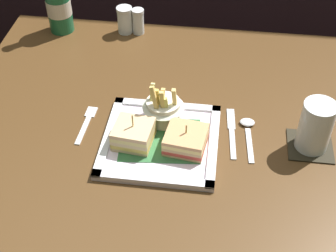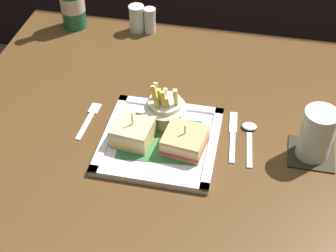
{
  "view_description": "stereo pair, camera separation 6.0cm",
  "coord_description": "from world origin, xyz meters",
  "px_view_note": "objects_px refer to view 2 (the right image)",
  "views": [
    {
      "loc": [
        0.09,
        -0.81,
        1.54
      ],
      "look_at": [
        -0.01,
        -0.02,
        0.79
      ],
      "focal_mm": 52.4,
      "sensor_mm": 36.0,
      "label": 1
    },
    {
      "loc": [
        0.15,
        -0.8,
        1.54
      ],
      "look_at": [
        -0.01,
        -0.02,
        0.79
      ],
      "focal_mm": 52.4,
      "sensor_mm": 36.0,
      "label": 2
    }
  ],
  "objects_px": {
    "sandwich_half_right": "(185,141)",
    "water_glass": "(316,137)",
    "pepper_shaker": "(150,22)",
    "square_plate": "(160,141)",
    "dining_table": "(175,177)",
    "spoon": "(249,133)",
    "knife": "(233,134)",
    "salt_shaker": "(137,20)",
    "fork": "(89,118)",
    "sandwich_half_left": "(133,132)",
    "fries_cup": "(165,107)"
  },
  "relations": [
    {
      "from": "dining_table",
      "to": "square_plate",
      "type": "bearing_deg",
      "value": -132.49
    },
    {
      "from": "spoon",
      "to": "pepper_shaker",
      "type": "xyz_separation_m",
      "value": [
        -0.32,
        0.38,
        0.03
      ]
    },
    {
      "from": "spoon",
      "to": "salt_shaker",
      "type": "distance_m",
      "value": 0.53
    },
    {
      "from": "water_glass",
      "to": "fork",
      "type": "xyz_separation_m",
      "value": [
        -0.52,
        0.01,
        -0.05
      ]
    },
    {
      "from": "water_glass",
      "to": "salt_shaker",
      "type": "relative_size",
      "value": 1.5
    },
    {
      "from": "water_glass",
      "to": "pepper_shaker",
      "type": "distance_m",
      "value": 0.62
    },
    {
      "from": "knife",
      "to": "sandwich_half_right",
      "type": "bearing_deg",
      "value": -143.54
    },
    {
      "from": "fork",
      "to": "salt_shaker",
      "type": "bearing_deg",
      "value": 87.82
    },
    {
      "from": "sandwich_half_right",
      "to": "pepper_shaker",
      "type": "bearing_deg",
      "value": 111.98
    },
    {
      "from": "square_plate",
      "to": "pepper_shaker",
      "type": "distance_m",
      "value": 0.47
    },
    {
      "from": "dining_table",
      "to": "pepper_shaker",
      "type": "xyz_separation_m",
      "value": [
        -0.16,
        0.42,
        0.18
      ]
    },
    {
      "from": "sandwich_half_right",
      "to": "water_glass",
      "type": "relative_size",
      "value": 0.82
    },
    {
      "from": "sandwich_half_left",
      "to": "salt_shaker",
      "type": "distance_m",
      "value": 0.48
    },
    {
      "from": "square_plate",
      "to": "sandwich_half_left",
      "type": "distance_m",
      "value": 0.07
    },
    {
      "from": "square_plate",
      "to": "fork",
      "type": "height_order",
      "value": "square_plate"
    },
    {
      "from": "water_glass",
      "to": "pepper_shaker",
      "type": "bearing_deg",
      "value": 138.03
    },
    {
      "from": "sandwich_half_left",
      "to": "fork",
      "type": "height_order",
      "value": "sandwich_half_left"
    },
    {
      "from": "water_glass",
      "to": "knife",
      "type": "bearing_deg",
      "value": 170.86
    },
    {
      "from": "dining_table",
      "to": "sandwich_half_left",
      "type": "distance_m",
      "value": 0.21
    },
    {
      "from": "fries_cup",
      "to": "pepper_shaker",
      "type": "height_order",
      "value": "fries_cup"
    },
    {
      "from": "dining_table",
      "to": "square_plate",
      "type": "distance_m",
      "value": 0.16
    },
    {
      "from": "fork",
      "to": "salt_shaker",
      "type": "xyz_separation_m",
      "value": [
        0.02,
        0.4,
        0.03
      ]
    },
    {
      "from": "sandwich_half_right",
      "to": "pepper_shaker",
      "type": "xyz_separation_m",
      "value": [
        -0.19,
        0.46,
        0.0
      ]
    },
    {
      "from": "fries_cup",
      "to": "knife",
      "type": "relative_size",
      "value": 0.66
    },
    {
      "from": "sandwich_half_left",
      "to": "square_plate",
      "type": "bearing_deg",
      "value": 13.08
    },
    {
      "from": "salt_shaker",
      "to": "sandwich_half_left",
      "type": "bearing_deg",
      "value": -76.68
    },
    {
      "from": "sandwich_half_right",
      "to": "fork",
      "type": "height_order",
      "value": "sandwich_half_right"
    },
    {
      "from": "dining_table",
      "to": "sandwich_half_left",
      "type": "relative_size",
      "value": 11.84
    },
    {
      "from": "water_glass",
      "to": "knife",
      "type": "xyz_separation_m",
      "value": [
        -0.18,
        0.03,
        -0.05
      ]
    },
    {
      "from": "sandwich_half_left",
      "to": "spoon",
      "type": "height_order",
      "value": "sandwich_half_left"
    },
    {
      "from": "spoon",
      "to": "square_plate",
      "type": "bearing_deg",
      "value": -160.65
    },
    {
      "from": "fork",
      "to": "spoon",
      "type": "height_order",
      "value": "spoon"
    },
    {
      "from": "spoon",
      "to": "sandwich_half_right",
      "type": "bearing_deg",
      "value": -149.1
    },
    {
      "from": "square_plate",
      "to": "spoon",
      "type": "height_order",
      "value": "square_plate"
    },
    {
      "from": "square_plate",
      "to": "knife",
      "type": "distance_m",
      "value": 0.17
    },
    {
      "from": "fork",
      "to": "spoon",
      "type": "xyz_separation_m",
      "value": [
        0.38,
        0.02,
        0.0
      ]
    },
    {
      "from": "sandwich_half_left",
      "to": "pepper_shaker",
      "type": "height_order",
      "value": "sandwich_half_left"
    },
    {
      "from": "sandwich_half_right",
      "to": "pepper_shaker",
      "type": "height_order",
      "value": "same"
    },
    {
      "from": "square_plate",
      "to": "sandwich_half_left",
      "type": "bearing_deg",
      "value": -166.92
    },
    {
      "from": "sandwich_half_left",
      "to": "sandwich_half_right",
      "type": "bearing_deg",
      "value": -0.0
    },
    {
      "from": "fork",
      "to": "spoon",
      "type": "relative_size",
      "value": 0.93
    },
    {
      "from": "dining_table",
      "to": "spoon",
      "type": "relative_size",
      "value": 7.67
    },
    {
      "from": "sandwich_half_left",
      "to": "salt_shaker",
      "type": "height_order",
      "value": "sandwich_half_left"
    },
    {
      "from": "dining_table",
      "to": "spoon",
      "type": "xyz_separation_m",
      "value": [
        0.17,
        0.04,
        0.15
      ]
    },
    {
      "from": "salt_shaker",
      "to": "fries_cup",
      "type": "bearing_deg",
      "value": -66.67
    },
    {
      "from": "dining_table",
      "to": "knife",
      "type": "bearing_deg",
      "value": 12.31
    },
    {
      "from": "sandwich_half_left",
      "to": "spoon",
      "type": "relative_size",
      "value": 0.65
    },
    {
      "from": "dining_table",
      "to": "square_plate",
      "type": "relative_size",
      "value": 4.2
    },
    {
      "from": "sandwich_half_left",
      "to": "sandwich_half_right",
      "type": "xyz_separation_m",
      "value": [
        0.12,
        -0.0,
        -0.0
      ]
    },
    {
      "from": "square_plate",
      "to": "fries_cup",
      "type": "xyz_separation_m",
      "value": [
        -0.0,
        0.07,
        0.04
      ]
    }
  ]
}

